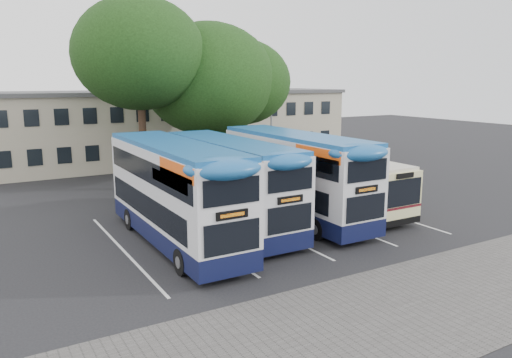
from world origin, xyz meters
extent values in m
plane|color=black|center=(0.00, 0.00, 0.00)|extent=(120.00, 120.00, 0.00)
cube|color=#595654|center=(-2.00, -5.00, 0.01)|extent=(40.00, 6.00, 0.01)
cube|color=silver|center=(-10.75, 5.00, 0.01)|extent=(0.12, 11.00, 0.01)
cube|color=silver|center=(-7.25, 5.00, 0.01)|extent=(0.12, 11.00, 0.01)
cube|color=silver|center=(-3.75, 5.00, 0.01)|extent=(0.12, 11.00, 0.01)
cube|color=silver|center=(-0.25, 5.00, 0.01)|extent=(0.12, 11.00, 0.01)
cube|color=silver|center=(3.25, 5.00, 0.01)|extent=(0.12, 11.00, 0.01)
cube|color=#A9A288|center=(0.00, 27.00, 3.00)|extent=(32.00, 8.00, 6.00)
cube|color=#4C4C4F|center=(0.00, 27.00, 6.05)|extent=(32.40, 8.40, 0.30)
cube|color=black|center=(0.00, 22.98, 1.70)|extent=(30.00, 0.06, 1.20)
cube|color=black|center=(0.00, 22.98, 4.50)|extent=(30.00, 0.06, 1.20)
cylinder|color=gray|center=(6.00, 20.00, 4.50)|extent=(0.14, 0.14, 9.00)
cube|color=gray|center=(6.00, 20.00, 9.00)|extent=(0.12, 0.80, 0.12)
cube|color=gray|center=(6.00, 19.60, 8.95)|extent=(0.25, 0.50, 0.12)
cylinder|color=black|center=(-6.08, 16.54, 3.23)|extent=(0.50, 0.50, 6.45)
ellipsoid|color=black|center=(-6.08, 16.54, 8.78)|extent=(8.42, 8.42, 7.16)
cylinder|color=black|center=(-0.79, 17.50, 2.63)|extent=(0.50, 0.50, 5.27)
ellipsoid|color=black|center=(-0.79, 17.50, 7.16)|extent=(9.39, 9.39, 7.98)
cylinder|color=black|center=(1.86, 17.69, 2.56)|extent=(0.50, 0.50, 5.12)
ellipsoid|color=black|center=(1.86, 17.69, 6.96)|extent=(7.41, 7.41, 6.30)
cube|color=#0E1235|center=(-8.43, 4.76, 0.72)|extent=(2.56, 10.75, 0.82)
cube|color=silver|center=(-8.43, 4.76, 2.71)|extent=(2.56, 10.75, 3.17)
cube|color=#195799|center=(-8.43, 4.76, 4.35)|extent=(2.51, 10.53, 0.31)
cube|color=black|center=(-8.43, 5.07, 1.84)|extent=(2.60, 9.52, 1.02)
cube|color=black|center=(-8.43, 4.76, 3.43)|extent=(2.60, 10.13, 0.92)
cube|color=#F55914|center=(-7.15, 1.23, 3.99)|extent=(0.02, 3.27, 0.56)
cube|color=black|center=(-8.43, -0.64, 2.61)|extent=(1.23, 0.06, 0.31)
cylinder|color=black|center=(-9.59, 7.88, 0.51)|extent=(0.31, 1.02, 1.02)
cylinder|color=black|center=(-7.28, 7.88, 0.51)|extent=(0.31, 1.02, 1.02)
cylinder|color=black|center=(-9.59, 1.23, 0.51)|extent=(0.31, 1.02, 1.02)
cylinder|color=black|center=(-7.28, 1.23, 0.51)|extent=(0.31, 1.02, 1.02)
cube|color=red|center=(-7.14, 6.04, 3.43)|extent=(0.02, 4.09, 0.87)
cube|color=#0E1235|center=(-5.23, 5.73, 0.69)|extent=(2.46, 10.31, 0.79)
cube|color=silver|center=(-5.23, 5.73, 2.60)|extent=(2.46, 10.31, 3.05)
cube|color=#195799|center=(-5.23, 5.73, 4.18)|extent=(2.41, 10.11, 0.29)
cube|color=black|center=(-5.23, 6.03, 1.77)|extent=(2.50, 9.14, 0.98)
cube|color=black|center=(-5.23, 5.73, 3.29)|extent=(2.50, 9.73, 0.88)
cube|color=#F55914|center=(-3.99, 2.34, 3.83)|extent=(0.02, 3.14, 0.54)
cube|color=black|center=(-5.23, 0.55, 2.51)|extent=(1.18, 0.06, 0.29)
cylinder|color=black|center=(-6.34, 8.73, 0.49)|extent=(0.29, 0.98, 0.98)
cylinder|color=black|center=(-4.12, 8.73, 0.49)|extent=(0.29, 0.98, 0.98)
cylinder|color=black|center=(-6.34, 2.34, 0.49)|extent=(0.29, 0.98, 0.98)
cylinder|color=black|center=(-4.12, 2.34, 0.49)|extent=(0.29, 0.98, 0.98)
cube|color=#0E1235|center=(-1.58, 5.50, 0.71)|extent=(2.54, 10.65, 0.81)
cube|color=silver|center=(-1.58, 5.50, 2.69)|extent=(2.54, 10.65, 3.14)
cube|color=#195799|center=(-1.58, 5.50, 4.31)|extent=(2.48, 10.43, 0.30)
cube|color=black|center=(-1.58, 5.81, 1.83)|extent=(2.58, 9.43, 1.01)
cube|color=black|center=(-1.58, 5.50, 3.40)|extent=(2.58, 10.04, 0.91)
cube|color=#F55914|center=(-0.31, 2.00, 3.95)|extent=(0.02, 3.25, 0.56)
cube|color=black|center=(-1.58, 0.15, 2.59)|extent=(1.22, 0.06, 0.30)
cylinder|color=black|center=(-2.73, 8.60, 0.51)|extent=(0.30, 1.01, 1.01)
cylinder|color=black|center=(-0.44, 8.60, 0.51)|extent=(0.30, 1.01, 1.01)
cylinder|color=black|center=(-2.73, 2.00, 0.51)|extent=(0.30, 1.01, 1.01)
cylinder|color=black|center=(-0.44, 2.00, 0.51)|extent=(0.30, 1.01, 1.01)
cube|color=beige|center=(1.63, 6.08, 1.57)|extent=(2.49, 9.98, 2.54)
cube|color=beige|center=(1.63, 6.08, 2.89)|extent=(2.40, 9.58, 0.20)
cube|color=black|center=(1.63, 6.58, 2.00)|extent=(2.53, 7.98, 0.90)
cube|color=#591119|center=(1.63, 6.08, 1.15)|extent=(2.52, 10.00, 0.12)
cube|color=black|center=(1.63, 1.07, 1.90)|extent=(2.20, 0.06, 1.30)
cylinder|color=black|center=(0.51, 2.68, 0.50)|extent=(0.30, 1.00, 1.00)
cylinder|color=black|center=(2.76, 2.68, 0.50)|extent=(0.30, 1.00, 1.00)
cylinder|color=black|center=(0.51, 9.07, 0.50)|extent=(0.30, 1.00, 1.00)
cylinder|color=black|center=(2.76, 9.07, 0.50)|extent=(0.30, 1.00, 1.00)
camera|label=1|loc=(-16.03, -15.32, 7.17)|focal=35.00mm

